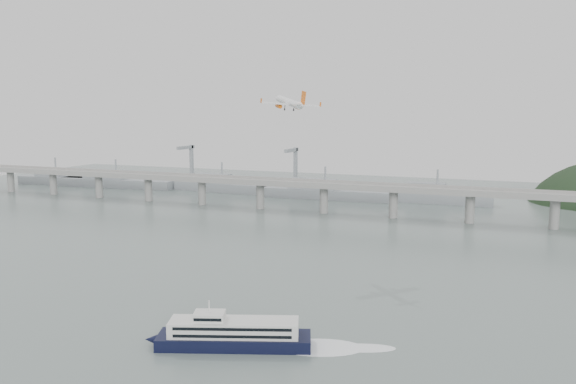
% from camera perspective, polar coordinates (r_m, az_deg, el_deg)
% --- Properties ---
extents(ground, '(900.00, 900.00, 0.00)m').
position_cam_1_polar(ground, '(213.38, -5.58, -11.58)').
color(ground, slate).
rests_on(ground, ground).
extents(bridge, '(800.00, 22.00, 23.90)m').
position_cam_1_polar(bridge, '(393.50, 7.66, 0.13)').
color(bridge, gray).
rests_on(bridge, ground).
extents(distant_fleet, '(453.00, 60.90, 40.00)m').
position_cam_1_polar(distant_fleet, '(512.26, -7.49, 0.69)').
color(distant_fleet, gray).
rests_on(distant_fleet, ground).
extents(ferry, '(74.95, 33.41, 14.69)m').
position_cam_1_polar(ferry, '(179.04, -5.50, -14.17)').
color(ferry, black).
rests_on(ferry, ground).
extents(airliner, '(27.17, 27.00, 9.10)m').
position_cam_1_polar(airliner, '(265.81, 0.19, 9.07)').
color(airliner, white).
rests_on(airliner, ground).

